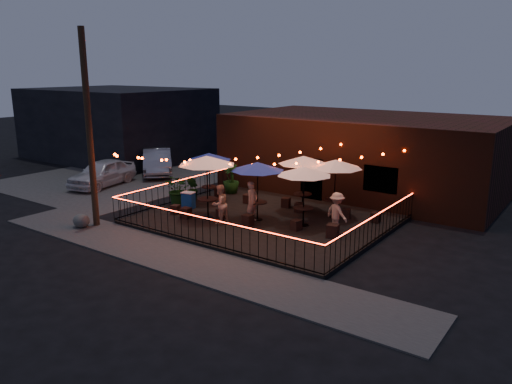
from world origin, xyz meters
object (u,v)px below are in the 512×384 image
cafe_table_3 (304,161)px  utility_pole (89,131)px  cafe_table_5 (336,165)px  boulder (81,221)px  cafe_table_0 (207,161)px  cafe_table_4 (304,172)px  cafe_table_2 (257,167)px  cafe_table_1 (209,157)px  cooler (188,200)px

cafe_table_3 → utility_pole: bearing=-132.4°
cafe_table_5 → boulder: 10.87m
cafe_table_0 → cafe_table_4: 4.18m
cafe_table_4 → boulder: 9.39m
cafe_table_4 → cafe_table_2: bearing=-168.0°
cafe_table_3 → cafe_table_5: bearing=-2.7°
cafe_table_5 → boulder: cafe_table_5 is taller
utility_pole → cafe_table_1: size_ratio=3.31×
cafe_table_2 → cafe_table_3: cafe_table_3 is taller
utility_pole → cafe_table_1: bearing=73.5°
cooler → utility_pole: bearing=-125.1°
cafe_table_0 → cafe_table_5: cafe_table_0 is taller
utility_pole → boulder: utility_pole is taller
cafe_table_2 → cooler: size_ratio=3.24×
utility_pole → cafe_table_0: (3.31, 3.29, -1.38)m
cafe_table_4 → boulder: (-7.49, -5.27, -2.08)m
cafe_table_2 → cooler: bearing=-173.2°
cafe_table_5 → utility_pole: bearing=-139.5°
cafe_table_1 → boulder: 6.54m
cafe_table_5 → cooler: (-6.06, -2.70, -1.91)m
cafe_table_0 → cooler: cafe_table_0 is taller
cafe_table_3 → boulder: 9.81m
cafe_table_2 → cafe_table_5: 3.35m
boulder → cafe_table_3: bearing=48.7°
cafe_table_1 → cafe_table_4: 5.67m
boulder → cooler: bearing=66.9°
cafe_table_2 → cafe_table_5: size_ratio=0.90×
cafe_table_2 → utility_pole: bearing=-140.6°
cafe_table_2 → cafe_table_4: size_ratio=1.01×
utility_pole → cafe_table_3: bearing=47.6°
utility_pole → cafe_table_5: bearing=40.5°
cafe_table_1 → cafe_table_2: 3.79m
cafe_table_4 → cafe_table_0: bearing=-160.0°
cafe_table_1 → cafe_table_3: cafe_table_3 is taller
cafe_table_2 → cooler: cafe_table_2 is taller
cafe_table_0 → cooler: size_ratio=3.87×
cafe_table_1 → cafe_table_2: bearing=-17.0°
cafe_table_0 → boulder: bearing=-132.9°
cafe_table_4 → cafe_table_5: 1.90m
cooler → boulder: cooler is taller
cafe_table_4 → boulder: bearing=-144.9°
cafe_table_0 → cafe_table_2: 2.17m
utility_pole → cafe_table_0: size_ratio=2.69×
cafe_table_0 → cafe_table_1: bearing=129.1°
utility_pole → cafe_table_1: 5.88m
utility_pole → cafe_table_4: utility_pole is taller
utility_pole → cafe_table_4: size_ratio=3.26×
utility_pole → cafe_table_3: utility_pole is taller
cafe_table_4 → boulder: size_ratio=3.02×
cafe_table_3 → cooler: 5.57m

